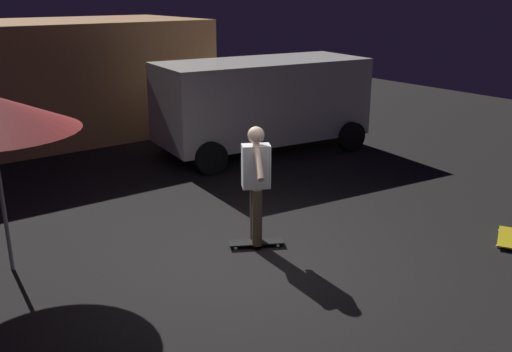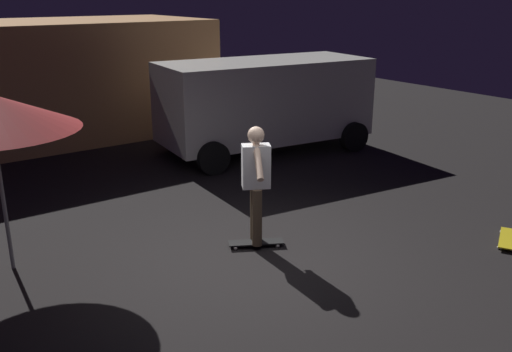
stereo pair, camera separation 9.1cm
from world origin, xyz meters
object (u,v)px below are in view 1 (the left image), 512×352
Objects in this scene: skateboard_spare at (505,237)px; skater at (256,177)px; skateboard_ridden at (256,243)px; parked_van at (262,100)px.

skater is at bearing 146.25° from skateboard_spare.
skateboard_spare is (3.01, -2.01, 0.00)m from skateboard_ridden.
parked_van is at bearing 51.80° from skateboard_ridden.
skateboard_spare is at bearing -33.75° from skateboard_ridden.
skater is at bearing -90.00° from skateboard_ridden.
skateboard_ridden and skateboard_spare have the same top height.
parked_van is 6.13× the size of skateboard_spare.
skateboard_ridden is at bearing 90.00° from skater.
parked_van reaches higher than skateboard_spare.
parked_van is at bearing 88.93° from skateboard_spare.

